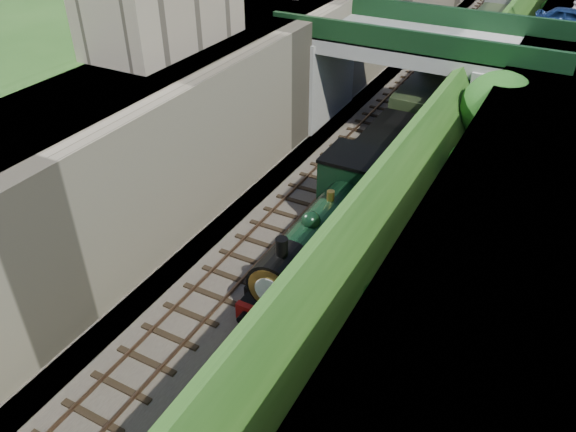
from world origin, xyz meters
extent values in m
cube|color=#473F38|center=(0.00, 20.00, 0.10)|extent=(10.00, 90.00, 0.20)
cube|color=#756B56|center=(-5.50, 20.00, 3.50)|extent=(1.00, 90.00, 7.00)
cube|color=#262628|center=(-9.00, 20.00, 3.50)|extent=(6.00, 90.00, 7.00)
cube|color=#262628|center=(9.50, 20.00, 3.12)|extent=(8.00, 90.00, 6.25)
cube|color=#1E4714|center=(5.00, 20.00, 2.70)|extent=(4.02, 90.00, 6.36)
sphere|color=#194C14|center=(5.19, 2.56, 3.20)|extent=(1.21, 1.21, 1.21)
sphere|color=#194C14|center=(5.40, 5.20, 3.55)|extent=(1.71, 1.71, 1.71)
sphere|color=#194C14|center=(4.53, 7.84, 2.14)|extent=(1.23, 1.23, 1.23)
sphere|color=#194C14|center=(4.74, 10.68, 2.47)|extent=(1.59, 1.59, 1.59)
sphere|color=#194C14|center=(5.83, 14.11, 4.24)|extent=(2.07, 2.07, 2.07)
sphere|color=#194C14|center=(4.63, 16.58, 2.29)|extent=(2.35, 2.35, 2.35)
sphere|color=#194C14|center=(4.10, 19.70, 1.44)|extent=(1.67, 1.67, 1.67)
sphere|color=#194C14|center=(5.11, 23.89, 3.08)|extent=(1.92, 1.92, 1.92)
sphere|color=#194C14|center=(4.50, 25.86, 2.08)|extent=(1.52, 1.52, 1.52)
sphere|color=#194C14|center=(4.08, 28.85, 1.40)|extent=(2.06, 2.06, 2.06)
sphere|color=#194C14|center=(3.86, 31.21, 1.05)|extent=(1.60, 1.60, 1.60)
sphere|color=#194C14|center=(5.35, 35.38, 3.47)|extent=(1.92, 1.92, 1.92)
sphere|color=#194C14|center=(3.89, 37.70, 1.09)|extent=(1.84, 1.84, 1.84)
sphere|color=#194C14|center=(4.77, 40.76, 2.53)|extent=(1.97, 1.97, 1.97)
sphere|color=#194C14|center=(5.48, 43.89, 3.67)|extent=(2.13, 2.13, 2.13)
sphere|color=#194C14|center=(3.76, 46.93, 0.88)|extent=(2.35, 2.35, 2.35)
cube|color=black|center=(-2.00, 20.00, 0.24)|extent=(2.50, 90.00, 0.07)
cube|color=brown|center=(-2.72, 20.00, 0.33)|extent=(0.08, 90.00, 0.14)
cube|color=brown|center=(-1.28, 20.00, 0.33)|extent=(0.08, 90.00, 0.14)
cube|color=black|center=(1.20, 20.00, 0.24)|extent=(2.50, 90.00, 0.07)
cube|color=brown|center=(0.48, 20.00, 0.33)|extent=(0.08, 90.00, 0.14)
cube|color=brown|center=(1.92, 20.00, 0.33)|extent=(0.08, 90.00, 0.14)
cube|color=gray|center=(0.50, 24.00, 5.70)|extent=(16.00, 6.00, 0.90)
cube|color=#14371A|center=(0.50, 21.15, 6.65)|extent=(16.00, 0.30, 1.20)
cube|color=#14371A|center=(0.50, 26.85, 6.65)|extent=(16.00, 0.30, 1.20)
cube|color=gray|center=(-5.50, 24.00, 2.85)|extent=(1.40, 6.40, 5.70)
cube|color=gray|center=(5.20, 24.00, 2.85)|extent=(2.40, 6.40, 5.70)
cube|color=gray|center=(-9.50, 14.00, 9.00)|extent=(4.00, 8.00, 4.00)
cylinder|color=black|center=(5.80, 19.04, 2.20)|extent=(0.30, 0.30, 4.40)
sphere|color=#194C14|center=(5.80, 19.04, 4.80)|extent=(3.60, 3.60, 3.60)
sphere|color=#194C14|center=(6.30, 19.84, 4.20)|extent=(2.40, 2.40, 2.40)
imported|color=navy|center=(7.56, 28.49, 6.92)|extent=(3.99, 1.79, 1.33)
cube|color=black|center=(1.20, 9.21, 0.50)|extent=(2.40, 8.40, 0.60)
cube|color=black|center=(1.20, 10.21, 1.05)|extent=(2.70, 10.00, 0.35)
cube|color=maroon|center=(1.20, 5.11, 0.95)|extent=(2.70, 0.25, 0.70)
cylinder|color=black|center=(1.20, 9.41, 2.35)|extent=(1.90, 5.60, 1.90)
cylinder|color=black|center=(1.20, 6.11, 2.35)|extent=(1.96, 1.80, 1.96)
cylinder|color=white|center=(1.20, 5.13, 2.35)|extent=(1.10, 0.05, 1.10)
cylinder|color=black|center=(1.20, 6.11, 3.55)|extent=(0.44, 0.44, 0.90)
sphere|color=black|center=(1.20, 8.41, 3.35)|extent=(0.76, 0.76, 0.76)
cylinder|color=#A57F33|center=(1.20, 10.21, 3.45)|extent=(0.32, 0.32, 0.50)
cube|color=black|center=(1.20, 13.01, 2.50)|extent=(2.75, 2.40, 2.80)
cube|color=black|center=(1.20, 13.01, 3.95)|extent=(2.85, 2.50, 0.15)
cube|color=black|center=(-0.05, 6.61, 0.85)|extent=(0.60, 1.40, 0.90)
cube|color=black|center=(2.45, 6.61, 0.85)|extent=(0.60, 1.40, 0.90)
cube|color=black|center=(1.20, 17.41, 0.45)|extent=(2.30, 6.00, 0.50)
cube|color=black|center=(1.20, 17.41, 0.70)|extent=(2.60, 6.00, 0.50)
cube|color=black|center=(1.20, 17.41, 1.90)|extent=(2.70, 6.00, 2.40)
cube|color=black|center=(1.20, 17.41, 3.15)|extent=(2.50, 5.60, 0.20)
cube|color=black|center=(1.20, 30.01, 0.40)|extent=(2.30, 17.00, 0.40)
cube|color=black|center=(1.20, 30.01, 0.65)|extent=(2.50, 17.00, 0.50)
cube|color=#232D19|center=(1.20, 30.01, 2.15)|extent=(2.80, 18.00, 2.70)
cube|color=slate|center=(1.20, 30.01, 3.65)|extent=(2.90, 18.00, 0.50)
cube|color=black|center=(1.20, 48.81, 0.40)|extent=(2.30, 17.00, 0.40)
cube|color=black|center=(1.20, 48.81, 0.65)|extent=(2.50, 17.00, 0.50)
cube|color=#232D19|center=(1.20, 48.81, 2.15)|extent=(2.80, 18.00, 2.70)
camera|label=1|loc=(8.72, -7.48, 15.46)|focal=35.00mm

